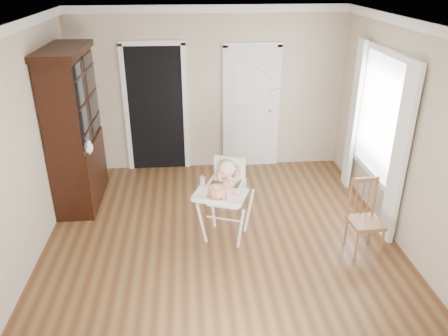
{
  "coord_description": "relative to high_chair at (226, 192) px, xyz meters",
  "views": [
    {
      "loc": [
        -0.37,
        -4.6,
        3.24
      ],
      "look_at": [
        0.04,
        0.12,
        1.04
      ],
      "focal_mm": 35.0,
      "sensor_mm": 36.0,
      "label": 1
    }
  ],
  "objects": [
    {
      "name": "streamer",
      "position": [
        0.42,
        0.28,
        1.49
      ],
      "size": [
        0.26,
        0.44,
        0.15
      ],
      "primitive_type": null,
      "rotation": [
        0.26,
        0.0,
        0.5
      ],
      "color": "pink",
      "rests_on": "ceiling"
    },
    {
      "name": "crown_molding",
      "position": [
        -0.07,
        -0.22,
        1.97
      ],
      "size": [
        4.5,
        5.0,
        0.12
      ],
      "primitive_type": null,
      "color": "white",
      "rests_on": "ceiling"
    },
    {
      "name": "doorway",
      "position": [
        -0.97,
        2.27,
        0.44
      ],
      "size": [
        1.06,
        0.05,
        2.22
      ],
      "color": "black",
      "rests_on": "wall_back"
    },
    {
      "name": "wall_left",
      "position": [
        -2.32,
        -0.22,
        0.68
      ],
      "size": [
        0.0,
        5.0,
        5.0
      ],
      "primitive_type": "plane",
      "rotation": [
        1.57,
        0.0,
        1.57
      ],
      "color": "beige",
      "rests_on": "floor"
    },
    {
      "name": "cake",
      "position": [
        -0.12,
        -0.25,
        0.14
      ],
      "size": [
        0.25,
        0.25,
        0.12
      ],
      "color": "silver",
      "rests_on": "high_chair"
    },
    {
      "name": "china_cabinet",
      "position": [
        -2.05,
        1.18,
        0.47
      ],
      "size": [
        0.6,
        1.35,
        2.27
      ],
      "color": "black",
      "rests_on": "floor"
    },
    {
      "name": "baby",
      "position": [
        0.01,
        0.02,
        0.16
      ],
      "size": [
        0.3,
        0.3,
        0.48
      ],
      "rotation": [
        0.0,
        0.0,
        -0.36
      ],
      "color": "beige",
      "rests_on": "high_chair"
    },
    {
      "name": "wall_right",
      "position": [
        2.18,
        -0.22,
        0.68
      ],
      "size": [
        0.0,
        5.0,
        5.0
      ],
      "primitive_type": "plane",
      "rotation": [
        1.57,
        0.0,
        -1.57
      ],
      "color": "beige",
      "rests_on": "floor"
    },
    {
      "name": "window_right",
      "position": [
        2.11,
        0.58,
        0.62
      ],
      "size": [
        0.13,
        1.84,
        2.3
      ],
      "color": "white",
      "rests_on": "wall_right"
    },
    {
      "name": "sippy_cup",
      "position": [
        -0.29,
        -0.01,
        0.16
      ],
      "size": [
        0.07,
        0.07,
        0.17
      ],
      "rotation": [
        0.0,
        0.0,
        -0.36
      ],
      "color": "pink",
      "rests_on": "high_chair"
    },
    {
      "name": "high_chair",
      "position": [
        0.0,
        0.0,
        0.0
      ],
      "size": [
        0.83,
        0.93,
        1.08
      ],
      "rotation": [
        0.0,
        0.0,
        -0.36
      ],
      "color": "white",
      "rests_on": "floor"
    },
    {
      "name": "wall_back",
      "position": [
        -0.07,
        2.28,
        0.68
      ],
      "size": [
        4.5,
        0.0,
        4.5
      ],
      "primitive_type": "plane",
      "rotation": [
        1.57,
        0.0,
        0.0
      ],
      "color": "beige",
      "rests_on": "floor"
    },
    {
      "name": "ceiling",
      "position": [
        -0.07,
        -0.22,
        2.03
      ],
      "size": [
        5.0,
        5.0,
        0.0
      ],
      "primitive_type": "plane",
      "rotation": [
        3.14,
        0.0,
        0.0
      ],
      "color": "white",
      "rests_on": "wall_back"
    },
    {
      "name": "dining_chair",
      "position": [
        1.67,
        -0.42,
        -0.23
      ],
      "size": [
        0.4,
        0.4,
        0.93
      ],
      "rotation": [
        0.0,
        0.0,
        0.05
      ],
      "color": "brown",
      "rests_on": "floor"
    },
    {
      "name": "closet_door",
      "position": [
        0.63,
        2.26,
        0.36
      ],
      "size": [
        0.96,
        0.09,
        2.13
      ],
      "color": "white",
      "rests_on": "wall_back"
    },
    {
      "name": "floor",
      "position": [
        -0.07,
        -0.22,
        -0.67
      ],
      "size": [
        5.0,
        5.0,
        0.0
      ],
      "primitive_type": "plane",
      "color": "#502F1B",
      "rests_on": "ground"
    }
  ]
}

